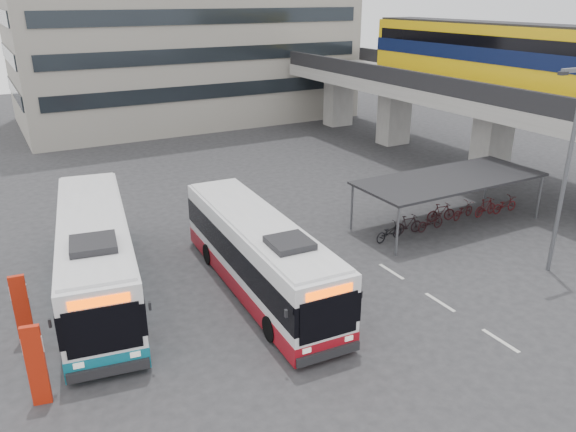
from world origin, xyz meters
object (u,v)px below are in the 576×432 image
bus_teal (96,256)px  lamp_post (567,161)px  bus_main (259,255)px  pedestrian (285,243)px

bus_teal → lamp_post: 19.26m
bus_main → bus_teal: bus_teal is taller
bus_main → pedestrian: bearing=43.4°
pedestrian → bus_teal: bearing=119.0°
bus_main → lamp_post: 13.02m
bus_main → lamp_post: bearing=-18.6°
bus_teal → pedestrian: bearing=2.4°
pedestrian → lamp_post: lamp_post is taller
bus_teal → pedestrian: 8.09m
bus_teal → lamp_post: size_ratio=1.41×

